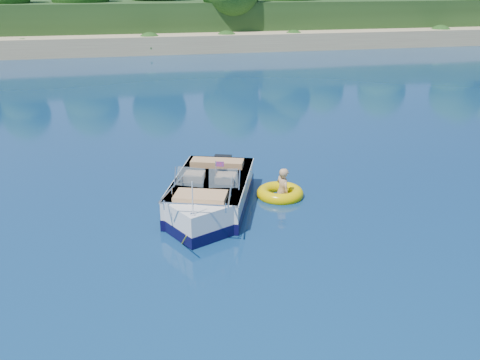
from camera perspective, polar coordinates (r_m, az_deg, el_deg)
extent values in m
plane|color=#0A2048|center=(13.11, -8.16, -6.93)|extent=(160.00, 160.00, 0.00)
cube|color=#997E59|center=(49.92, -12.33, 13.91)|extent=(170.00, 8.00, 2.00)
cube|color=#1D3415|center=(76.78, -12.86, 16.48)|extent=(170.00, 56.00, 6.00)
cylinder|color=black|center=(53.68, -12.67, 17.34)|extent=(0.44, 0.44, 3.60)
cylinder|color=black|center=(55.73, 9.40, 17.14)|extent=(0.44, 0.44, 2.60)
cube|color=silver|center=(15.13, -3.02, -1.58)|extent=(3.13, 4.18, 1.04)
cube|color=silver|center=(13.54, -4.31, -4.39)|extent=(1.85, 1.85, 1.04)
cube|color=black|center=(15.19, -3.01, -2.08)|extent=(3.17, 4.23, 0.30)
cube|color=black|center=(13.60, -4.29, -4.94)|extent=(1.89, 1.89, 0.30)
cube|color=tan|center=(15.30, -2.85, -0.15)|extent=(2.38, 2.99, 0.10)
cube|color=silver|center=(14.95, -3.05, 0.15)|extent=(3.17, 4.20, 0.06)
cube|color=black|center=(17.00, -1.84, 1.16)|extent=(0.63, 0.51, 0.89)
cube|color=#8C9EA5|center=(14.30, -5.31, 0.34)|extent=(0.80, 0.59, 0.48)
cube|color=#8C9EA5|center=(14.14, -1.79, 0.19)|extent=(0.81, 0.42, 0.48)
cube|color=tan|center=(14.80, -4.91, 0.00)|extent=(0.70, 0.70, 0.39)
cube|color=tan|center=(14.65, -1.51, -0.15)|extent=(0.70, 0.70, 0.39)
cube|color=tan|center=(15.86, -2.44, 1.50)|extent=(1.63, 1.04, 0.38)
cube|color=tan|center=(13.51, -4.21, -2.14)|extent=(1.48, 1.14, 0.34)
cylinder|color=silver|center=(12.49, -5.08, -1.95)|extent=(0.04, 0.04, 0.84)
cube|color=#FD1C2A|center=(14.02, -2.16, 1.71)|extent=(0.21, 0.09, 0.14)
cube|color=silver|center=(12.60, -5.07, -3.67)|extent=(0.11, 0.09, 0.05)
cylinder|color=yellow|center=(12.55, -5.99, -6.37)|extent=(0.02, 1.06, 0.76)
torus|color=#E3BE00|center=(15.80, 4.29, -1.43)|extent=(1.41, 1.41, 0.37)
torus|color=red|center=(15.79, 4.30, -1.37)|extent=(1.16, 1.16, 0.12)
imported|color=tan|center=(15.79, 4.46, -1.82)|extent=(0.59, 0.88, 1.58)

